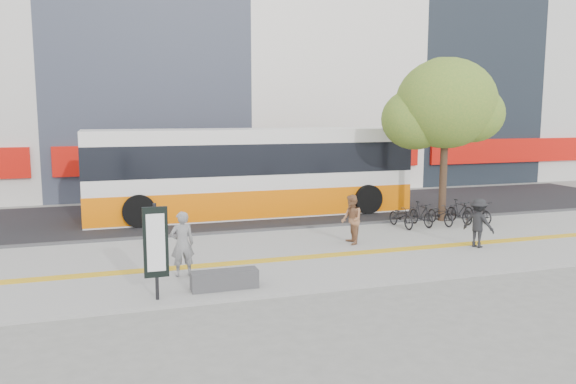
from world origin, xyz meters
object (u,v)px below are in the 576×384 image
object	(u,v)px
street_tree	(444,106)
pedestrian_tan	(351,220)
seated_woman	(182,244)
pedestrian_dark	(478,223)
signboard	(156,244)
bus	(252,174)
bench	(224,280)

from	to	relation	value
street_tree	pedestrian_tan	bearing A→B (deg)	-151.72
street_tree	seated_woman	world-z (taller)	street_tree
street_tree	pedestrian_tan	distance (m)	6.72
pedestrian_tan	pedestrian_dark	bearing A→B (deg)	72.83
signboard	seated_woman	world-z (taller)	signboard
signboard	pedestrian_tan	xyz separation A→B (m)	(6.41, 3.65, -0.49)
signboard	bus	size ratio (longest dim) A/B	0.17
street_tree	pedestrian_tan	world-z (taller)	street_tree
bench	street_tree	size ratio (longest dim) A/B	0.25
seated_woman	pedestrian_dark	world-z (taller)	seated_woman
street_tree	seated_woman	xyz separation A→B (m)	(-10.58, -4.62, -3.59)
bench	street_tree	bearing A→B (deg)	31.62
bus	pedestrian_dark	xyz separation A→B (m)	(5.24, -7.95, -0.87)
bench	pedestrian_tan	distance (m)	5.89
bench	pedestrian_tan	xyz separation A→B (m)	(4.81, 3.35, 0.57)
bench	signboard	xyz separation A→B (m)	(-1.60, -0.31, 1.06)
signboard	bus	xyz separation A→B (m)	(4.76, 10.01, 0.35)
signboard	pedestrian_dark	size ratio (longest dim) A/B	1.43
bus	seated_woman	size ratio (longest dim) A/B	7.83
street_tree	pedestrian_tan	size ratio (longest dim) A/B	3.97
bench	signboard	distance (m)	1.94
bench	signboard	world-z (taller)	signboard
signboard	bus	world-z (taller)	bus
bus	pedestrian_tan	bearing A→B (deg)	-75.45
bench	street_tree	world-z (taller)	street_tree
signboard	pedestrian_tan	size ratio (longest dim) A/B	1.38
bench	bus	xyz separation A→B (m)	(3.16, 9.70, 1.41)
bus	seated_woman	distance (m)	9.23
signboard	bench	bearing A→B (deg)	10.81
seated_woman	bench	bearing A→B (deg)	117.05
street_tree	pedestrian_dark	size ratio (longest dim) A/B	4.10
bus	seated_woman	bearing A→B (deg)	-115.50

